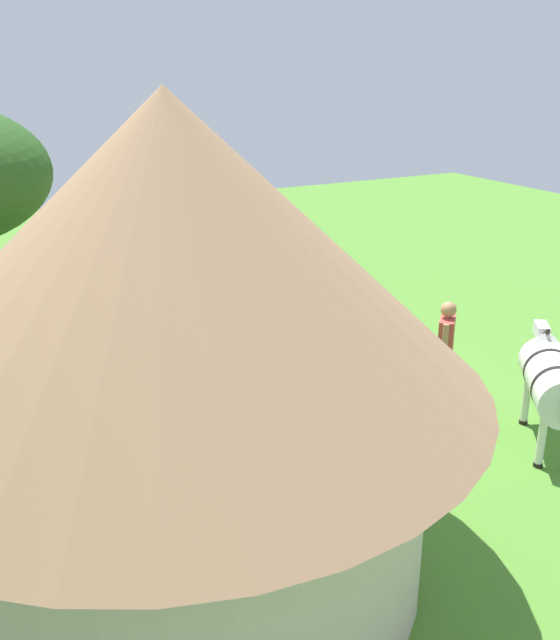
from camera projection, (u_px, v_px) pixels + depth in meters
name	position (u px, v px, depth m)	size (l,w,h in m)	color
ground_plane	(338.00, 390.00, 11.86)	(36.00, 36.00, 0.00)	#4D842D
thatched_hut	(176.00, 331.00, 6.80)	(6.11, 6.11, 5.01)	beige
shade_umbrella	(181.00, 209.00, 12.79)	(4.04, 4.04, 3.09)	brown
patio_dining_table	(186.00, 313.00, 13.48)	(1.67, 1.28, 0.74)	silver
patio_chair_near_hut	(145.00, 343.00, 12.47)	(0.60, 0.60, 0.90)	white
patio_chair_near_lawn	(253.00, 318.00, 13.67)	(0.56, 0.55, 0.90)	silver
patio_chair_east_end	(163.00, 302.00, 14.57)	(0.43, 0.45, 0.90)	silver
guest_beside_umbrella	(118.00, 284.00, 14.24)	(0.47, 0.42, 1.59)	black
standing_watcher	(445.00, 345.00, 10.90)	(0.50, 0.50, 1.78)	#241E2A
striped_lounge_chair	(243.00, 383.00, 11.53)	(0.80, 0.57, 0.66)	#2F63B5
zebra_nearest_camera	(334.00, 305.00, 12.96)	(1.39, 2.02, 1.52)	silver
zebra_by_umbrella	(552.00, 380.00, 9.88)	(1.95, 1.60, 1.53)	silver
brick_patio_kerb	(358.00, 299.00, 16.21)	(2.80, 0.36, 0.08)	#944B3F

